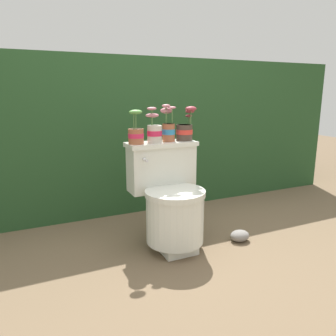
{
  "coord_description": "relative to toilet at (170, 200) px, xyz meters",
  "views": [
    {
      "loc": [
        -0.97,
        -1.85,
        1.05
      ],
      "look_at": [
        -0.06,
        0.13,
        0.55
      ],
      "focal_mm": 35.0,
      "sensor_mm": 36.0,
      "label": 1
    }
  ],
  "objects": [
    {
      "name": "toilet",
      "position": [
        0.0,
        0.0,
        0.0
      ],
      "size": [
        0.5,
        0.53,
        0.72
      ],
      "color": "silver",
      "rests_on": "ground"
    },
    {
      "name": "potted_plant_midright",
      "position": [
        0.19,
        0.15,
        0.46
      ],
      "size": [
        0.14,
        0.12,
        0.24
      ],
      "color": "#47382D",
      "rests_on": "toilet"
    },
    {
      "name": "hedge_backdrop",
      "position": [
        0.06,
        1.23,
        0.34
      ],
      "size": [
        4.27,
        1.03,
        1.35
      ],
      "color": "#234723",
      "rests_on": "ground"
    },
    {
      "name": "ground_plane",
      "position": [
        0.06,
        -0.09,
        -0.34
      ],
      "size": [
        12.0,
        12.0,
        0.0
      ],
      "primitive_type": "plane",
      "color": "brown"
    },
    {
      "name": "potted_plant_middle",
      "position": [
        0.06,
        0.16,
        0.48
      ],
      "size": [
        0.1,
        0.11,
        0.26
      ],
      "color": "#9E5638",
      "rests_on": "toilet"
    },
    {
      "name": "garden_stone",
      "position": [
        0.49,
        -0.16,
        -0.3
      ],
      "size": [
        0.14,
        0.12,
        0.08
      ],
      "color": "gray",
      "rests_on": "ground"
    },
    {
      "name": "potted_plant_left",
      "position": [
        -0.19,
        0.14,
        0.46
      ],
      "size": [
        0.11,
        0.11,
        0.23
      ],
      "color": "#9E5638",
      "rests_on": "toilet"
    },
    {
      "name": "potted_plant_midleft",
      "position": [
        -0.06,
        0.14,
        0.46
      ],
      "size": [
        0.1,
        0.12,
        0.24
      ],
      "color": "beige",
      "rests_on": "toilet"
    }
  ]
}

